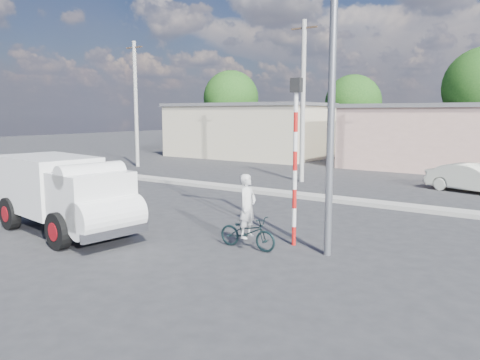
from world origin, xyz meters
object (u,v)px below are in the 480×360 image
Objects in this scene: truck at (66,192)px; car_cream at (472,178)px; bicycle at (247,232)px; cyclist at (247,218)px; traffic_pole at (295,148)px; streetlight at (326,49)px.

car_cream is at bearing 68.14° from truck.
bicycle is at bearing 26.58° from truck.
truck is at bearing 165.15° from car_cream.
traffic_pole is (0.83, 0.98, 1.77)m from cyclist.
traffic_pole is (0.83, 0.98, 2.16)m from bicycle.
bicycle is 4.91m from streetlight.
truck is at bearing -155.84° from traffic_pole.
streetlight is (-1.54, -12.23, 4.33)m from car_cream.
streetlight reaches higher than truck.
traffic_pole is (-2.48, -11.93, 1.97)m from car_cream.
traffic_pole is 2.56m from streetlight.
cyclist is at bearing -179.14° from car_cream.
cyclist is 2.19m from traffic_pole.
bicycle is at bearing -159.08° from streetlight.
streetlight reaches higher than bicycle.
bicycle is at bearing -0.00° from cyclist.
cyclist reaches higher than bicycle.
traffic_pole reaches higher than bicycle.
bicycle is 13.32m from car_cream.
truck reaches higher than car_cream.
car_cream is at bearing -15.74° from cyclist.
streetlight is at bearing -17.73° from traffic_pole.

